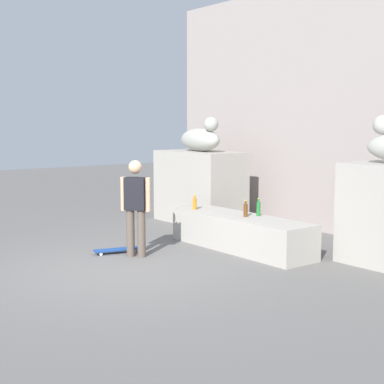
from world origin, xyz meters
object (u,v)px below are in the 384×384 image
at_px(statue_reclining_left, 201,139).
at_px(bottle_brown, 246,210).
at_px(skateboard, 116,250).
at_px(bottle_green, 258,208).
at_px(skater, 136,204).
at_px(bottle_orange, 195,203).

relative_size(statue_reclining_left, bottle_brown, 5.55).
height_order(skateboard, bottle_green, bottle_green).
bearing_deg(skater, skateboard, -19.74).
height_order(bottle_orange, bottle_brown, bottle_brown).
distance_m(skateboard, bottle_orange, 1.88).
height_order(skater, bottle_orange, skater).
distance_m(skateboard, bottle_brown, 2.41).
height_order(statue_reclining_left, skateboard, statue_reclining_left).
relative_size(bottle_green, bottle_orange, 1.12).
bearing_deg(bottle_green, statue_reclining_left, 162.05).
height_order(skateboard, bottle_brown, bottle_brown).
distance_m(bottle_green, bottle_orange, 1.38).
distance_m(skateboard, bottle_green, 2.66).
bearing_deg(skater, bottle_green, -151.78).
height_order(statue_reclining_left, bottle_orange, statue_reclining_left).
height_order(bottle_green, bottle_brown, bottle_green).
distance_m(bottle_orange, bottle_brown, 1.26).
xyz_separation_m(skater, skateboard, (-0.43, -0.14, -0.86)).
xyz_separation_m(skater, bottle_orange, (-0.42, 1.61, -0.18)).
bearing_deg(bottle_green, bottle_brown, -103.06).
bearing_deg(bottle_green, skater, -113.39).
height_order(skater, skateboard, skater).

